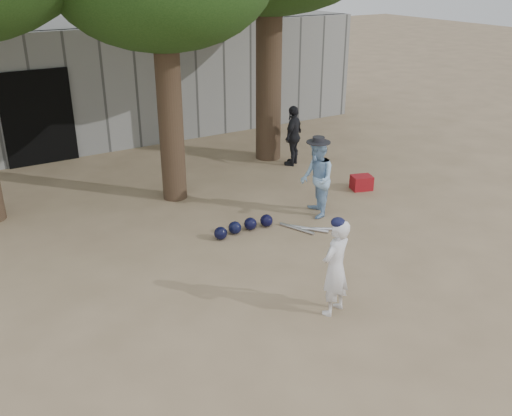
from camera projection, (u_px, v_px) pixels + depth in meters
ground at (256, 302)px, 8.08m from camera, size 70.00×70.00×0.00m
boy_player at (335, 268)px, 7.59m from camera, size 0.59×0.48×1.39m
spectator_blue at (317, 179)px, 10.55m from camera, size 0.79×0.87×1.47m
spectator_dark at (293, 136)px, 13.28m from camera, size 0.88×0.75×1.41m
red_bag at (362, 183)px, 12.02m from camera, size 0.50×0.43×0.30m
back_building at (61, 78)px, 15.60m from camera, size 16.00×5.24×3.00m
helmet_row at (243, 226)px, 10.12m from camera, size 1.19×0.30×0.23m
bat_pile at (309, 229)px, 10.23m from camera, size 0.84×0.80×0.06m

